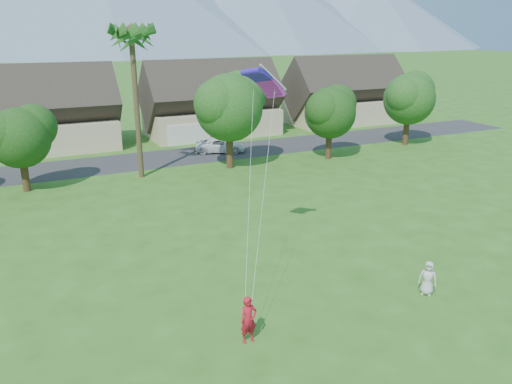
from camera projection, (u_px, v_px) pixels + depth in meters
ground at (369, 359)px, 19.14m from camera, size 500.00×500.00×0.00m
street at (149, 160)px, 48.27m from camera, size 90.00×7.00×0.01m
kite_flyer at (249, 320)px, 19.91m from camera, size 0.76×0.52×1.99m
watcher at (428, 278)px, 23.57m from camera, size 0.94×0.98×1.69m
parked_car at (221, 145)px, 51.13m from camera, size 5.61×4.08×1.42m
houses_row at (131, 111)px, 55.11m from camera, size 72.75×8.19×8.86m
tree_row at (150, 120)px, 41.07m from camera, size 62.27×6.67×8.45m
fan_palm at (131, 33)px, 39.07m from camera, size 3.00×3.00×13.80m
parafoil_kite at (264, 80)px, 24.61m from camera, size 2.95×1.48×0.50m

